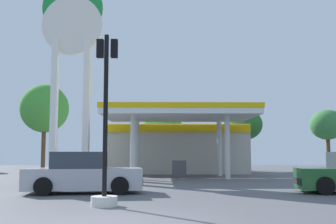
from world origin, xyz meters
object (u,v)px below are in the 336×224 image
object	(u,v)px
traffic_signal_1	(105,146)
tree_3	(245,125)
tree_2	(163,121)
car_0	(83,174)
station_pole_sign	(72,48)
tree_1	(45,109)
tree_4	(327,125)

from	to	relation	value
traffic_signal_1	tree_3	distance (m)	26.37
traffic_signal_1	tree_2	size ratio (longest dim) A/B	0.86
tree_2	tree_3	size ratio (longest dim) A/B	1.09
car_0	tree_3	bearing A→B (deg)	62.76
tree_2	tree_3	distance (m)	7.58
traffic_signal_1	tree_2	distance (m)	23.51
station_pole_sign	tree_1	bearing A→B (deg)	115.93
car_0	tree_4	size ratio (longest dim) A/B	0.87
tree_4	traffic_signal_1	bearing A→B (deg)	-124.55
tree_2	tree_4	world-z (taller)	tree_2
tree_1	tree_2	xyz separation A→B (m)	(10.28, 0.26, -1.08)
tree_3	car_0	bearing A→B (deg)	-117.24
car_0	tree_1	bearing A→B (deg)	110.54
car_0	tree_3	world-z (taller)	tree_3
traffic_signal_1	tree_4	xyz separation A→B (m)	(16.42, 23.85, 2.28)
car_0	tree_1	world-z (taller)	tree_1
station_pole_sign	traffic_signal_1	xyz separation A→B (m)	(4.36, -14.44, -6.76)
station_pole_sign	tree_3	bearing A→B (deg)	36.85
station_pole_sign	traffic_signal_1	bearing A→B (deg)	-73.20
car_0	station_pole_sign	bearing A→B (deg)	105.79
car_0	traffic_signal_1	xyz separation A→B (m)	(1.41, -4.00, 1.04)
tree_2	tree_3	world-z (taller)	tree_2
traffic_signal_1	tree_2	xyz separation A→B (m)	(1.73, 23.31, 2.56)
traffic_signal_1	tree_1	xyz separation A→B (m)	(-8.54, 23.04, 3.64)
traffic_signal_1	tree_4	distance (m)	29.05
tree_1	tree_4	world-z (taller)	tree_1
traffic_signal_1	tree_3	world-z (taller)	tree_3
tree_3	tree_4	world-z (taller)	tree_3
tree_2	car_0	bearing A→B (deg)	-99.24
tree_1	tree_4	xyz separation A→B (m)	(24.97, 0.81, -1.35)
tree_3	station_pole_sign	bearing A→B (deg)	-143.15
traffic_signal_1	tree_3	size ratio (longest dim) A/B	0.94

